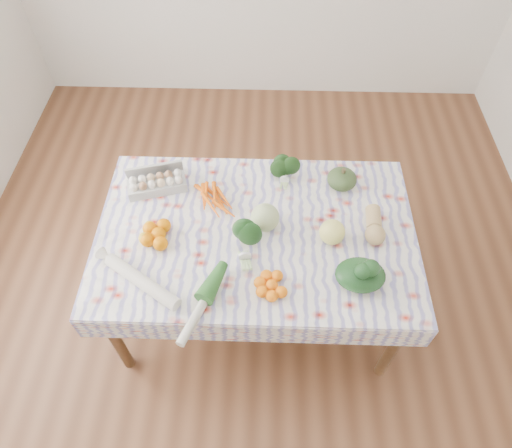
{
  "coord_description": "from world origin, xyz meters",
  "views": [
    {
      "loc": [
        0.04,
        -1.42,
        2.66
      ],
      "look_at": [
        0.0,
        0.0,
        0.82
      ],
      "focal_mm": 32.0,
      "sensor_mm": 36.0,
      "label": 1
    }
  ],
  "objects_px": {
    "dining_table": "(256,240)",
    "butternut_squash": "(375,225)",
    "grapefruit": "(332,232)",
    "cabbage": "(265,218)",
    "egg_carton": "(157,184)",
    "kabocha_squash": "(342,179)"
  },
  "relations": [
    {
      "from": "dining_table",
      "to": "cabbage",
      "type": "distance_m",
      "value": 0.17
    },
    {
      "from": "kabocha_squash",
      "to": "grapefruit",
      "type": "xyz_separation_m",
      "value": [
        -0.08,
        -0.38,
        0.01
      ]
    },
    {
      "from": "dining_table",
      "to": "butternut_squash",
      "type": "relative_size",
      "value": 7.1
    },
    {
      "from": "cabbage",
      "to": "dining_table",
      "type": "bearing_deg",
      "value": -145.84
    },
    {
      "from": "kabocha_squash",
      "to": "dining_table",
      "type": "bearing_deg",
      "value": -144.53
    },
    {
      "from": "butternut_squash",
      "to": "cabbage",
      "type": "bearing_deg",
      "value": -177.39
    },
    {
      "from": "egg_carton",
      "to": "grapefruit",
      "type": "xyz_separation_m",
      "value": [
        0.94,
        -0.32,
        0.02
      ]
    },
    {
      "from": "grapefruit",
      "to": "cabbage",
      "type": "bearing_deg",
      "value": 167.39
    },
    {
      "from": "cabbage",
      "to": "butternut_squash",
      "type": "relative_size",
      "value": 0.66
    },
    {
      "from": "dining_table",
      "to": "cabbage",
      "type": "relative_size",
      "value": 10.77
    },
    {
      "from": "kabocha_squash",
      "to": "cabbage",
      "type": "height_order",
      "value": "cabbage"
    },
    {
      "from": "egg_carton",
      "to": "grapefruit",
      "type": "relative_size",
      "value": 2.44
    },
    {
      "from": "butternut_squash",
      "to": "grapefruit",
      "type": "relative_size",
      "value": 1.73
    },
    {
      "from": "egg_carton",
      "to": "cabbage",
      "type": "xyz_separation_m",
      "value": [
        0.6,
        -0.24,
        0.03
      ]
    },
    {
      "from": "egg_carton",
      "to": "kabocha_squash",
      "type": "xyz_separation_m",
      "value": [
        1.02,
        0.06,
        0.01
      ]
    },
    {
      "from": "dining_table",
      "to": "butternut_squash",
      "type": "distance_m",
      "value": 0.62
    },
    {
      "from": "egg_carton",
      "to": "butternut_squash",
      "type": "distance_m",
      "value": 1.19
    },
    {
      "from": "butternut_squash",
      "to": "grapefruit",
      "type": "distance_m",
      "value": 0.23
    },
    {
      "from": "butternut_squash",
      "to": "grapefruit",
      "type": "height_order",
      "value": "grapefruit"
    },
    {
      "from": "butternut_squash",
      "to": "egg_carton",
      "type": "bearing_deg",
      "value": 171.5
    },
    {
      "from": "dining_table",
      "to": "grapefruit",
      "type": "distance_m",
      "value": 0.41
    },
    {
      "from": "dining_table",
      "to": "cabbage",
      "type": "height_order",
      "value": "cabbage"
    }
  ]
}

